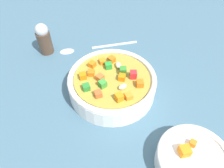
{
  "coord_description": "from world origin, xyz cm",
  "views": [
    {
      "loc": [
        -30.24,
        0.56,
        35.08
      ],
      "look_at": [
        0.0,
        0.0,
        2.28
      ],
      "focal_mm": 34.04,
      "sensor_mm": 36.0,
      "label": 1
    }
  ],
  "objects": [
    {
      "name": "soup_bowl_main",
      "position": [
        -0.01,
        0.01,
        2.55
      ],
      "size": [
        18.25,
        18.25,
        5.75
      ],
      "color": "white",
      "rests_on": "ground_plane"
    },
    {
      "name": "spoon",
      "position": [
        14.98,
        6.26,
        0.42
      ],
      "size": [
        5.67,
        20.77,
        0.95
      ],
      "rotation": [
        0.0,
        0.0,
        1.77
      ],
      "color": "silver",
      "rests_on": "ground_plane"
    },
    {
      "name": "ground_plane",
      "position": [
        0.0,
        0.0,
        -1.0
      ],
      "size": [
        140.0,
        140.0,
        2.0
      ],
      "primitive_type": "cube",
      "color": "#42667A"
    },
    {
      "name": "side_bowl_small",
      "position": [
        -16.58,
        -12.56,
        1.95
      ],
      "size": [
        11.78,
        11.78,
        4.61
      ],
      "color": "white",
      "rests_on": "ground_plane"
    },
    {
      "name": "pepper_shaker",
      "position": [
        14.01,
        16.67,
        4.0
      ],
      "size": [
        3.5,
        3.5,
        8.11
      ],
      "color": "#4C3828",
      "rests_on": "ground_plane"
    }
  ]
}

